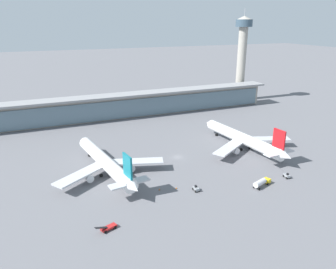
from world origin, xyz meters
The scene contains 12 objects.
ground_plane centered at (0.00, 0.00, 0.00)m, with size 1200.00×1200.00×0.00m, color slate.
airliner_left_stand centered at (-33.07, -4.33, 4.89)m, with size 44.39×58.24×15.53m.
airliner_centre_stand centered at (32.98, -3.02, 4.89)m, with size 44.64×58.35×15.53m.
service_truck_near_nose_red centered at (48.68, -9.28, 0.81)m, with size 6.06×5.43×2.70m.
service_truck_under_wing_red centered at (-41.11, -41.01, 0.81)m, with size 6.86×3.57×2.70m.
service_truck_mid_apron_grey centered at (30.48, -35.14, 0.87)m, with size 2.05×3.05×2.05m.
service_truck_by_tail_grey centered at (-6.73, -30.48, 0.87)m, with size 1.73×2.88×2.05m.
service_truck_on_taxiway_yellow centered at (16.77, -37.03, 1.71)m, with size 8.86×5.01×2.95m.
terminal_building centered at (0.00, 71.08, 7.87)m, with size 193.43×12.80×15.20m.
control_tower centered at (89.48, 82.58, 36.03)m, with size 12.00×12.00×65.92m.
safety_cone_alpha centered at (-18.64, -24.84, 0.32)m, with size 0.62×0.62×0.70m.
safety_cone_bravo centered at (-12.59, -26.28, 0.32)m, with size 0.62×0.62×0.70m.
Camera 1 is at (-56.59, -121.91, 57.66)m, focal length 34.88 mm.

